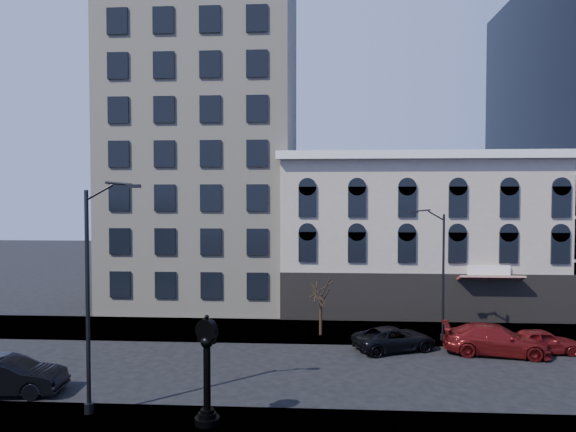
{
  "coord_description": "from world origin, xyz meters",
  "views": [
    {
      "loc": [
        3.85,
        -26.52,
        9.07
      ],
      "look_at": [
        2.0,
        4.0,
        8.0
      ],
      "focal_mm": 32.0,
      "sensor_mm": 36.0,
      "label": 1
    }
  ],
  "objects": [
    {
      "name": "street_lamp_far",
      "position": [
        11.03,
        5.96,
        6.46
      ],
      "size": [
        2.18,
        0.39,
        8.41
      ],
      "rotation": [
        0.0,
        0.0,
        3.2
      ],
      "color": "black",
      "rests_on": "sidewalk_far"
    },
    {
      "name": "bare_tree_far",
      "position": [
        3.97,
        6.82,
        3.35
      ],
      "size": [
        2.5,
        2.5,
        4.29
      ],
      "color": "black",
      "rests_on": "sidewalk_far"
    },
    {
      "name": "ground",
      "position": [
        0.0,
        0.0,
        0.0
      ],
      "size": [
        160.0,
        160.0,
        0.0
      ],
      "primitive_type": "plane",
      "color": "black",
      "rests_on": "ground"
    },
    {
      "name": "victorian_row",
      "position": [
        12.0,
        15.89,
        6.0
      ],
      "size": [
        22.6,
        11.19,
        12.5
      ],
      "color": "#B9AA98",
      "rests_on": "ground"
    },
    {
      "name": "car_near_b",
      "position": [
        -10.55,
        -3.95,
        0.86
      ],
      "size": [
        5.34,
        2.29,
        1.71
      ],
      "primitive_type": "imported",
      "rotation": [
        0.0,
        0.0,
        1.66
      ],
      "color": "black",
      "rests_on": "ground"
    },
    {
      "name": "car_far_c",
      "position": [
        16.88,
        4.0,
        0.71
      ],
      "size": [
        4.33,
        2.08,
        1.43
      ],
      "primitive_type": "imported",
      "rotation": [
        0.0,
        0.0,
        1.67
      ],
      "color": "maroon",
      "rests_on": "ground"
    },
    {
      "name": "cream_tower",
      "position": [
        -6.11,
        18.88,
        19.32
      ],
      "size": [
        15.9,
        15.4,
        42.5
      ],
      "color": "beige",
      "rests_on": "ground"
    },
    {
      "name": "street_lamp_near",
      "position": [
        -4.97,
        -5.93,
        7.53
      ],
      "size": [
        2.53,
        0.65,
        9.82
      ],
      "rotation": [
        0.0,
        0.0,
        0.15
      ],
      "color": "black",
      "rests_on": "sidewalk_near"
    },
    {
      "name": "car_far_b",
      "position": [
        14.11,
        3.61,
        0.86
      ],
      "size": [
        6.2,
        3.28,
        1.71
      ],
      "primitive_type": "imported",
      "rotation": [
        0.0,
        0.0,
        1.42
      ],
      "color": "maroon",
      "rests_on": "ground"
    },
    {
      "name": "sidewalk_far",
      "position": [
        0.0,
        8.0,
        0.06
      ],
      "size": [
        160.0,
        6.0,
        0.12
      ],
      "primitive_type": "cube",
      "color": "gray",
      "rests_on": "ground"
    },
    {
      "name": "car_far_a",
      "position": [
        8.35,
        4.07,
        0.69
      ],
      "size": [
        5.48,
        3.96,
        1.39
      ],
      "primitive_type": "imported",
      "rotation": [
        0.0,
        0.0,
        1.94
      ],
      "color": "black",
      "rests_on": "ground"
    },
    {
      "name": "street_clock",
      "position": [
        -0.56,
        -6.73,
        2.09
      ],
      "size": [
        0.99,
        0.99,
        4.36
      ],
      "rotation": [
        0.0,
        0.0,
        -0.43
      ],
      "color": "black",
      "rests_on": "sidewalk_near"
    }
  ]
}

